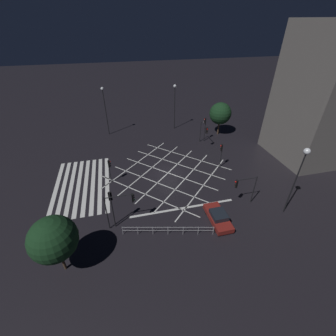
# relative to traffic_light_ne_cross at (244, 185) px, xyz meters

# --- Properties ---
(ground_plane) EXTENTS (200.00, 200.00, 0.00)m
(ground_plane) POSITION_rel_traffic_light_ne_cross_xyz_m (-8.10, -6.62, -2.76)
(ground_plane) COLOR black
(road_markings) EXTENTS (18.13, 23.94, 0.01)m
(road_markings) POSITION_rel_traffic_light_ne_cross_xyz_m (-7.74, -14.25, -2.75)
(road_markings) COLOR silver
(road_markings) RESTS_ON ground_plane
(traffic_light_ne_cross) EXTENTS (0.36, 2.67, 3.73)m
(traffic_light_ne_cross) POSITION_rel_traffic_light_ne_cross_xyz_m (0.00, 0.00, 0.00)
(traffic_light_ne_cross) COLOR black
(traffic_light_ne_cross) RESTS_ON ground_plane
(traffic_light_nw_main) EXTENTS (2.91, 0.36, 3.79)m
(traffic_light_nw_main) POSITION_rel_traffic_light_ne_cross_xyz_m (-14.70, 1.05, 0.05)
(traffic_light_nw_main) COLOR black
(traffic_light_nw_main) RESTS_ON ground_plane
(traffic_light_median_south) EXTENTS (0.36, 0.39, 3.31)m
(traffic_light_median_south) POSITION_rel_traffic_light_ne_cross_xyz_m (-7.82, -14.28, -0.39)
(traffic_light_median_south) COLOR black
(traffic_light_median_south) RESTS_ON ground_plane
(traffic_light_median_north) EXTENTS (0.36, 0.39, 3.76)m
(traffic_light_median_north) POSITION_rel_traffic_light_ne_cross_xyz_m (-7.72, 0.86, -0.07)
(traffic_light_median_north) COLOR black
(traffic_light_median_north) RESTS_ON ground_plane
(traffic_light_se_main) EXTENTS (0.39, 0.36, 4.53)m
(traffic_light_se_main) POSITION_rel_traffic_light_ne_cross_xyz_m (-0.03, -14.17, 0.47)
(traffic_light_se_main) COLOR black
(traffic_light_se_main) RESTS_ON ground_plane
(traffic_light_nw_cross) EXTENTS (0.36, 0.39, 4.24)m
(traffic_light_nw_cross) POSITION_rel_traffic_light_ne_cross_xyz_m (-16.22, 1.75, 0.27)
(traffic_light_nw_cross) COLOR black
(traffic_light_nw_cross) RESTS_ON ground_plane
(traffic_light_se_cross) EXTENTS (0.36, 2.91, 4.19)m
(traffic_light_se_cross) POSITION_rel_traffic_light_ne_cross_xyz_m (0.16, -13.28, 0.35)
(traffic_light_se_cross) COLOR black
(traffic_light_se_cross) RESTS_ON ground_plane
(street_lamp_east) EXTENTS (0.51, 0.51, 8.52)m
(street_lamp_east) POSITION_rel_traffic_light_ne_cross_xyz_m (-22.97, -14.31, 3.24)
(street_lamp_east) COLOR black
(street_lamp_east) RESTS_ON ground_plane
(street_lamp_west) EXTENTS (0.56, 0.56, 8.31)m
(street_lamp_west) POSITION_rel_traffic_light_ne_cross_xyz_m (-22.72, -1.83, 3.34)
(street_lamp_west) COLOR black
(street_lamp_west) RESTS_ON ground_plane
(street_lamp_far) EXTENTS (0.63, 0.63, 8.03)m
(street_lamp_far) POSITION_rel_traffic_light_ne_cross_xyz_m (2.27, 4.14, 3.49)
(street_lamp_far) COLOR black
(street_lamp_far) RESTS_ON ground_plane
(street_tree_near) EXTENTS (3.84, 3.84, 5.87)m
(street_tree_near) POSITION_rel_traffic_light_ne_cross_xyz_m (-18.35, 5.41, 1.18)
(street_tree_near) COLOR #473323
(street_tree_near) RESTS_ON ground_plane
(street_tree_far) EXTENTS (3.73, 3.73, 5.69)m
(street_tree_far) POSITION_rel_traffic_light_ne_cross_xyz_m (3.83, -18.56, 1.06)
(street_tree_far) COLOR #473323
(street_tree_far) RESTS_ON ground_plane
(waiting_car) EXTENTS (4.16, 1.75, 1.24)m
(waiting_car) POSITION_rel_traffic_light_ne_cross_xyz_m (1.82, -3.60, -2.17)
(waiting_car) COLOR maroon
(waiting_car) RESTS_ON ground_plane
(pedestrian_railing) EXTENTS (2.15, 8.76, 1.05)m
(pedestrian_railing) POSITION_rel_traffic_light_ne_cross_xyz_m (2.32, -9.13, -2.08)
(pedestrian_railing) COLOR #B7B7BC
(pedestrian_railing) RESTS_ON ground_plane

